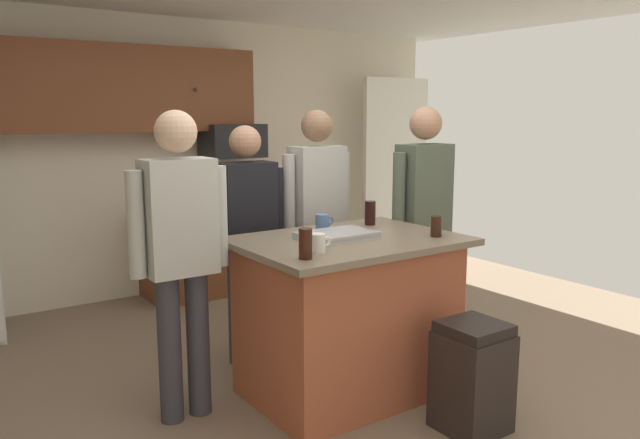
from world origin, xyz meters
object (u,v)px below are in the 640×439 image
object	(u,v)px
mug_blue_stoneware	(318,243)
tumbler_amber	(436,227)
mug_ceramic_white	(323,222)
glass_pilsner	(370,213)
serving_tray	(337,235)
person_elder_center	(423,210)
person_host_foreground	(180,245)
person_guest_left	(317,211)
glass_stout_tall	(305,244)
microwave_over_range	(232,141)
trash_bin	(472,377)
person_guest_by_door	(247,228)
kitchen_island	(348,315)

from	to	relation	value
mug_blue_stoneware	tumbler_amber	world-z (taller)	tumbler_amber
mug_ceramic_white	glass_pilsner	size ratio (longest dim) A/B	0.82
tumbler_amber	serving_tray	xyz separation A→B (m)	(-0.54, 0.29, -0.04)
person_elder_center	person_host_foreground	bearing A→B (deg)	-17.55
glass_pilsner	mug_blue_stoneware	bearing A→B (deg)	-147.05
person_elder_center	serving_tray	distance (m)	1.05
person_guest_left	mug_blue_stoneware	distance (m)	1.22
person_host_foreground	glass_stout_tall	bearing A→B (deg)	-36.12
microwave_over_range	person_elder_center	bearing A→B (deg)	-79.44
mug_blue_stoneware	trash_bin	world-z (taller)	mug_blue_stoneware
person_guest_by_door	mug_ceramic_white	bearing A→B (deg)	8.68
kitchen_island	mug_ceramic_white	size ratio (longest dim) A/B	10.09
person_elder_center	glass_stout_tall	distance (m)	1.57
person_guest_by_door	mug_ceramic_white	distance (m)	0.60
mug_ceramic_white	glass_pilsner	bearing A→B (deg)	-0.29
mug_ceramic_white	glass_stout_tall	size ratio (longest dim) A/B	0.82
person_host_foreground	trash_bin	xyz separation A→B (m)	(1.23, -1.03, -0.71)
tumbler_amber	person_elder_center	bearing A→B (deg)	51.99
mug_blue_stoneware	serving_tray	xyz separation A→B (m)	(0.30, 0.24, -0.03)
glass_pilsner	trash_bin	world-z (taller)	glass_pilsner
microwave_over_range	person_guest_by_door	world-z (taller)	person_guest_by_door
glass_pilsner	tumbler_amber	bearing A→B (deg)	-82.04
person_host_foreground	serving_tray	xyz separation A→B (m)	(0.88, -0.24, -0.01)
serving_tray	trash_bin	world-z (taller)	serving_tray
person_host_foreground	glass_stout_tall	distance (m)	0.73
kitchen_island	trash_bin	distance (m)	0.83
person_guest_by_door	person_elder_center	bearing A→B (deg)	50.17
person_host_foreground	person_guest_by_door	bearing A→B (deg)	53.19
person_host_foreground	person_elder_center	xyz separation A→B (m)	(1.88, 0.06, 0.02)
mug_ceramic_white	mug_blue_stoneware	bearing A→B (deg)	-127.12
person_guest_by_door	mug_ceramic_white	size ratio (longest dim) A/B	12.54
serving_tray	mug_ceramic_white	bearing A→B (deg)	73.42
kitchen_island	glass_pilsner	xyz separation A→B (m)	(0.39, 0.27, 0.56)
glass_pilsner	glass_stout_tall	bearing A→B (deg)	-147.28
microwave_over_range	person_guest_left	distance (m)	1.81
person_guest_left	kitchen_island	bearing A→B (deg)	0.00
person_elder_center	mug_ceramic_white	world-z (taller)	person_elder_center
microwave_over_range	kitchen_island	xyz separation A→B (m)	(-0.52, -2.54, -0.95)
mug_ceramic_white	glass_stout_tall	distance (m)	0.77
person_guest_by_door	mug_blue_stoneware	size ratio (longest dim) A/B	13.02
mug_blue_stoneware	tumbler_amber	xyz separation A→B (m)	(0.84, -0.05, 0.01)
mug_ceramic_white	tumbler_amber	xyz separation A→B (m)	(0.46, -0.54, 0.01)
person_elder_center	serving_tray	world-z (taller)	person_elder_center
microwave_over_range	trash_bin	world-z (taller)	microwave_over_range
mug_ceramic_white	person_guest_by_door	bearing A→B (deg)	116.69
person_guest_by_door	person_guest_left	bearing A→B (deg)	70.74
person_host_foreground	glass_stout_tall	world-z (taller)	person_host_foreground
person_guest_by_door	mug_blue_stoneware	world-z (taller)	person_guest_by_door
mug_ceramic_white	person_elder_center	bearing A→B (deg)	3.13
kitchen_island	serving_tray	world-z (taller)	serving_tray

